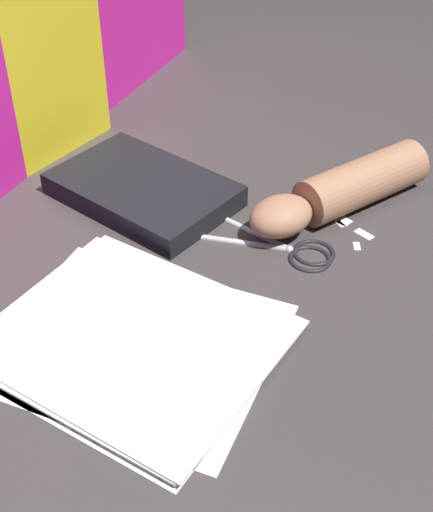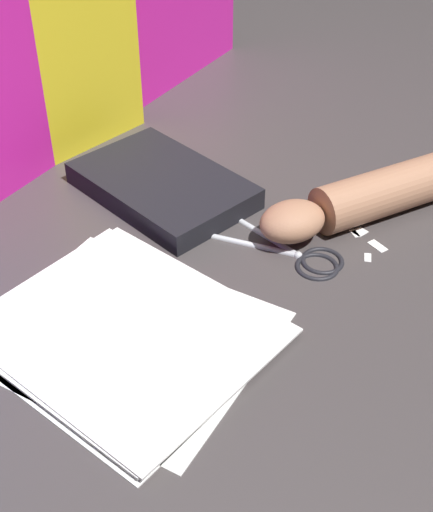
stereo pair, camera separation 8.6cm
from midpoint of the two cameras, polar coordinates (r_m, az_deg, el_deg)
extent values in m
plane|color=#3D3838|center=(0.91, -4.26, -2.81)|extent=(6.00, 6.00, 0.00)
cube|color=#D81E9E|center=(1.20, -14.47, 18.86)|extent=(0.81, 0.08, 0.44)
cube|color=white|center=(0.84, -9.45, -6.98)|extent=(0.29, 0.34, 0.00)
cube|color=white|center=(0.84, -9.96, -7.06)|extent=(0.29, 0.33, 0.00)
cube|color=white|center=(0.84, -9.99, -6.66)|extent=(0.29, 0.33, 0.00)
cube|color=white|center=(0.84, -9.47, -6.59)|extent=(0.29, 0.34, 0.00)
cube|color=black|center=(1.07, -8.19, 5.18)|extent=(0.22, 0.29, 0.03)
sphere|color=silver|center=(0.97, 3.34, 0.61)|extent=(0.01, 0.01, 0.01)
cylinder|color=silver|center=(0.98, -0.40, 1.15)|extent=(0.04, 0.13, 0.01)
torus|color=black|center=(0.96, 5.30, 0.33)|extent=(0.07, 0.07, 0.01)
cylinder|color=silver|center=(1.00, 0.36, 2.06)|extent=(0.03, 0.13, 0.01)
torus|color=black|center=(0.95, 4.95, -0.17)|extent=(0.07, 0.07, 0.01)
cylinder|color=#A87556|center=(1.06, 9.29, 5.79)|extent=(0.22, 0.16, 0.07)
ellipsoid|color=#A87556|center=(0.97, 2.66, 3.12)|extent=(0.12, 0.11, 0.05)
cube|color=white|center=(1.01, 9.37, 1.66)|extent=(0.02, 0.03, 0.00)
cube|color=white|center=(1.03, 7.88, 2.65)|extent=(0.02, 0.02, 0.00)
cube|color=white|center=(0.98, 8.74, 0.71)|extent=(0.02, 0.02, 0.00)
cube|color=white|center=(1.02, 7.50, 2.52)|extent=(0.02, 0.02, 0.00)
camera|label=1|loc=(0.04, -92.86, -2.25)|focal=50.00mm
camera|label=2|loc=(0.04, 87.14, 2.25)|focal=50.00mm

